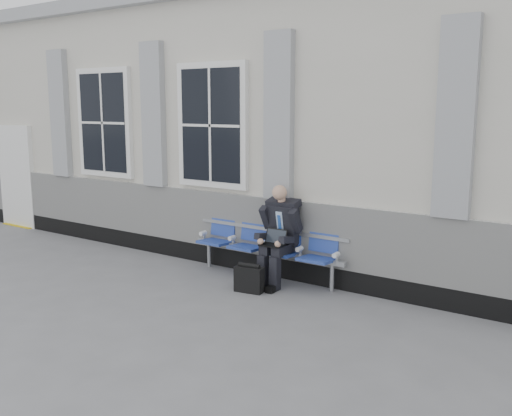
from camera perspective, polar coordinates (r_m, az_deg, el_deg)
The scene contains 5 objects.
ground at distance 8.61m, azimuth -12.20°, elevation -7.32°, with size 70.00×70.00×0.00m, color slate.
station_building at distance 10.89m, azimuth 0.82°, elevation 8.44°, with size 14.40×4.40×4.49m.
bench at distance 8.51m, azimuth 1.11°, elevation -3.43°, with size 2.60×0.47×0.91m.
businessman at distance 8.18m, azimuth 2.37°, elevation -2.34°, with size 0.59×0.80×1.45m.
briefcase at distance 7.97m, azimuth -0.70°, elevation -7.09°, with size 0.42×0.23×0.41m.
Camera 1 is at (6.04, -5.57, 2.56)m, focal length 40.00 mm.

